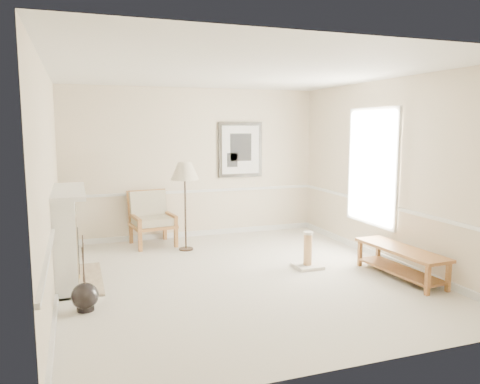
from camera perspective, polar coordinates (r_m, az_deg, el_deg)
name	(u,v)px	position (r m, az deg, el deg)	size (l,w,h in m)	color
ground	(241,277)	(6.87, 0.11, -10.32)	(5.50, 5.50, 0.00)	silver
room	(248,147)	(6.65, 1.01, 5.47)	(5.04, 5.54, 2.92)	beige
fireplace	(67,237)	(6.92, -20.35, -5.18)	(0.64, 1.64, 1.31)	white
floor_vase	(85,297)	(5.92, -18.37, -12.04)	(0.31, 0.31, 0.92)	black
armchair	(151,216)	(8.78, -10.81, -2.86)	(0.83, 0.88, 0.99)	brown
floor_lamp	(185,173)	(8.14, -6.74, 2.27)	(0.54, 0.54, 1.56)	black
bench	(401,258)	(7.14, 18.99, -7.60)	(0.55, 1.56, 0.44)	brown
scratching_post	(308,256)	(7.32, 8.25, -7.79)	(0.40, 0.40, 0.57)	beige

